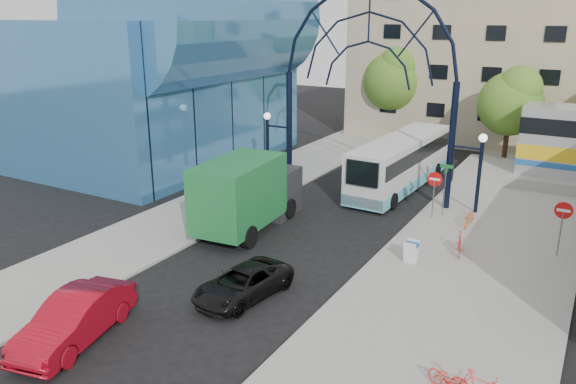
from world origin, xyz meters
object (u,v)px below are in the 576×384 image
Objects in this scene: red_sedan at (75,319)px; green_truck at (249,193)px; bike_near_b at (460,243)px; gateway_arch at (368,48)px; tree_north_b at (395,77)px; do_not_enter_sign at (563,216)px; sandwich_board at (411,249)px; black_suv at (243,283)px; tree_north_a at (513,100)px; street_name_sign at (446,179)px; bike_far_a at (450,381)px; bike_near_a at (469,217)px; city_bus at (401,162)px.

green_truck is at bearing 81.59° from red_sedan.
red_sedan is 16.16m from bike_near_b.
tree_north_b is at bearing 103.68° from gateway_arch.
green_truck is 1.55× the size of red_sedan.
do_not_enter_sign is at bearing -53.26° from tree_north_b.
gateway_arch is 1.82× the size of green_truck.
black_suv reaches higher than sandwich_board.
tree_north_a is (-4.88, 15.93, 2.63)m from do_not_enter_sign.
tree_north_b is at bearing 107.83° from black_suv.
do_not_enter_sign is at bearing -24.16° from street_name_sign.
bike_far_a is at bearing -74.20° from street_name_sign.
red_sedan reaches higher than bike_near_a.
city_bus is at bearing -117.20° from tree_north_a.
green_truck is (0.97, -23.64, -3.42)m from tree_north_b.
tree_north_b is 1.66× the size of red_sedan.
black_suv is (-10.03, -9.99, -1.38)m from do_not_enter_sign.
tree_north_b is 4.99× the size of bike_near_b.
black_suv is (4.85, -29.92, -4.67)m from tree_north_b.
tree_north_b reaches higher than do_not_enter_sign.
bike_near_a is (6.75, -2.21, -8.01)m from gateway_arch.
bike_near_a is 1.02× the size of bike_near_b.
tree_north_b is at bearing 80.63° from red_sedan.
black_suv is 13.12m from bike_near_a.
black_suv is at bearing -86.02° from gateway_arch.
street_name_sign is 19.29m from red_sedan.
bike_far_a is at bearing -64.72° from city_bus.
tree_north_a is at bearing 65.13° from city_bus.
tree_north_b reaches higher than tree_north_a.
gateway_arch is 7.58m from city_bus.
bike_far_a is (4.12, -14.57, -1.60)m from street_name_sign.
do_not_enter_sign is 0.31× the size of tree_north_b.
gateway_arch is at bearing 160.01° from do_not_enter_sign.
street_name_sign is 0.35× the size of tree_north_b.
gateway_arch reaches higher than red_sedan.
gateway_arch reaches higher than bike_far_a.
bike_near_b is 1.04× the size of bike_far_a.
black_suv is 2.66× the size of bike_near_b.
street_name_sign is 2.36m from bike_near_a.
bike_near_a is (9.66, 5.50, -1.29)m from green_truck.
green_truck is at bearing -110.09° from city_bus.
green_truck is 1.76× the size of black_suv.
street_name_sign is 0.37× the size of green_truck.
bike_far_a is at bearing -67.52° from tree_north_b.
bike_near_a is at bearing -59.64° from tree_north_b.
city_bus reaches higher than bike_near_b.
street_name_sign is at bearing 155.84° from do_not_enter_sign.
gateway_arch is 10.70m from bike_near_a.
tree_north_b is at bearing 117.65° from street_name_sign.
street_name_sign is 10.28m from green_truck.
sandwich_board is 0.20× the size of red_sedan.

